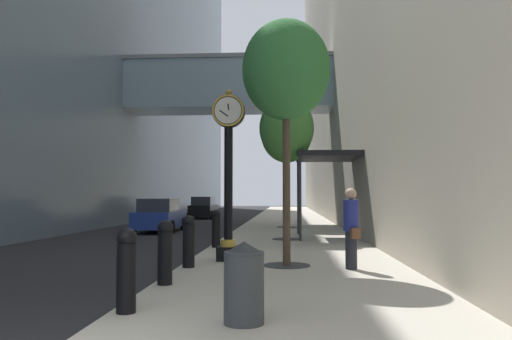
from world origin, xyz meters
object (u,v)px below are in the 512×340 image
object	(u,v)px
street_tree_mid_far	(287,128)
street_clock	(228,166)
bollard_second	(165,251)
trash_bin	(244,281)
bollard_nearest	(127,268)
street_tree_near	(286,72)
bollard_fifth	(216,228)
pedestrian_walking	(351,226)
car_blue_near	(159,216)
street_tree_mid_near	(287,134)
car_black_mid	(204,208)
bollard_third	(189,240)

from	to	relation	value
street_tree_mid_far	street_clock	bearing A→B (deg)	-96.37
bollard_second	trash_bin	size ratio (longest dim) A/B	1.13
bollard_nearest	street_tree_near	distance (m)	6.64
street_clock	bollard_nearest	world-z (taller)	street_clock
street_clock	bollard_fifth	size ratio (longest dim) A/B	3.69
pedestrian_walking	street_tree_near	bearing A→B (deg)	162.21
bollard_nearest	car_blue_near	bearing A→B (deg)	103.18
bollard_nearest	street_tree_mid_near	xyz separation A→B (m)	(2.25, 11.88, 3.36)
street_clock	pedestrian_walking	xyz separation A→B (m)	(2.93, -1.31, -1.44)
bollard_second	bollard_fifth	xyz separation A→B (m)	(0.00, 6.60, 0.00)
bollard_fifth	car_black_mid	size ratio (longest dim) A/B	0.25
car_blue_near	bollard_second	bearing A→B (deg)	-74.97
bollard_nearest	car_blue_near	size ratio (longest dim) A/B	0.27
bollard_second	trash_bin	bearing A→B (deg)	-57.65
car_blue_near	street_tree_mid_far	bearing A→B (deg)	15.47
street_tree_near	bollard_third	bearing A→B (deg)	-169.55
street_clock	street_tree_mid_far	bearing A→B (deg)	83.63
car_black_mid	street_tree_mid_far	bearing A→B (deg)	-63.21
bollard_nearest	bollard_fifth	xyz separation A→B (m)	(0.00, 8.80, 0.00)
street_clock	bollard_fifth	xyz separation A→B (m)	(-0.76, 3.14, -1.78)
street_tree_mid_far	pedestrian_walking	bearing A→B (deg)	-84.34
pedestrian_walking	street_tree_mid_near	bearing A→B (deg)	100.87
trash_bin	car_black_mid	distance (m)	33.04
street_tree_mid_far	bollard_third	bearing A→B (deg)	-98.77
bollard_nearest	bollard_fifth	world-z (taller)	same
street_tree_near	trash_bin	distance (m)	6.71
bollard_nearest	street_tree_near	xyz separation A→B (m)	(2.25, 4.81, 3.99)
bollard_third	car_black_mid	xyz separation A→B (m)	(-4.34, 27.59, 0.06)
pedestrian_walking	car_blue_near	distance (m)	15.01
bollard_fifth	pedestrian_walking	xyz separation A→B (m)	(3.69, -4.45, 0.34)
street_tree_mid_near	car_blue_near	size ratio (longest dim) A/B	1.18
bollard_nearest	bollard_third	size ratio (longest dim) A/B	1.00
street_tree_near	trash_bin	size ratio (longest dim) A/B	5.58
bollard_nearest	car_black_mid	world-z (taller)	car_black_mid
bollard_third	car_blue_near	size ratio (longest dim) A/B	0.27
trash_bin	pedestrian_walking	distance (m)	5.25
street_tree_near	street_tree_mid_near	world-z (taller)	street_tree_near
bollard_fifth	street_tree_mid_far	world-z (taller)	street_tree_mid_far
bollard_fifth	street_tree_mid_far	distance (m)	11.35
bollard_nearest	street_tree_mid_far	distance (m)	19.62
street_tree_mid_far	car_blue_near	world-z (taller)	street_tree_mid_far
street_tree_mid_far	trash_bin	xyz separation A→B (m)	(-0.54, -19.44, -4.63)
street_tree_mid_near	pedestrian_walking	bearing A→B (deg)	-79.13
trash_bin	car_black_mid	bearing A→B (deg)	100.54
bollard_nearest	street_tree_mid_near	size ratio (longest dim) A/B	0.23
trash_bin	street_tree_near	bearing A→B (deg)	84.15
bollard_second	street_tree_mid_far	size ratio (longest dim) A/B	0.17
bollard_third	street_tree_mid_far	distance (m)	15.41
street_tree_near	pedestrian_walking	bearing A→B (deg)	-17.79
bollard_third	trash_bin	world-z (taller)	bollard_third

